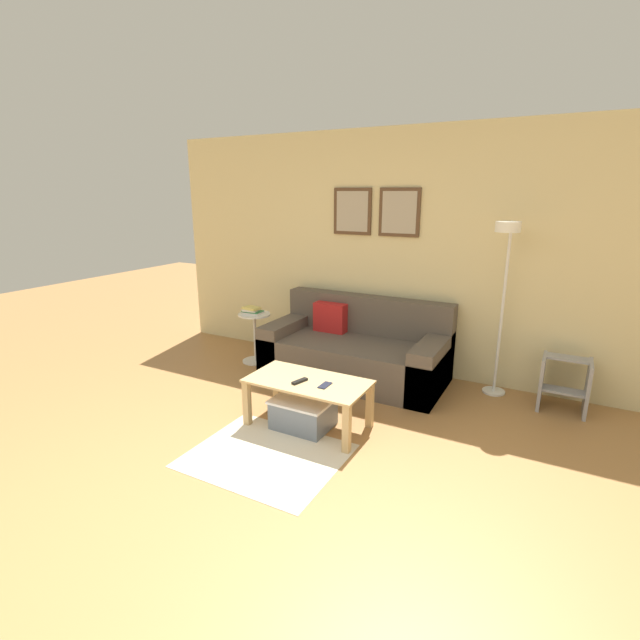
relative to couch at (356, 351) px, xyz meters
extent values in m
plane|color=#A87542|center=(0.22, -2.72, -0.28)|extent=(16.00, 16.00, 0.00)
cube|color=beige|center=(0.22, 0.47, 0.99)|extent=(5.60, 0.06, 2.55)
cube|color=#513823|center=(-0.26, 0.43, 1.43)|extent=(0.44, 0.02, 0.49)
cube|color=#ADA38E|center=(-0.26, 0.42, 1.43)|extent=(0.37, 0.01, 0.42)
cube|color=#513823|center=(0.27, 0.43, 1.43)|extent=(0.44, 0.02, 0.49)
cube|color=#ADA38E|center=(0.27, 0.42, 1.43)|extent=(0.37, 0.01, 0.42)
cube|color=beige|center=(0.05, -1.74, -0.28)|extent=(1.11, 0.94, 0.01)
cube|color=brown|center=(0.01, -0.05, -0.07)|extent=(1.88, 0.90, 0.42)
cube|color=brown|center=(0.01, 0.30, 0.34)|extent=(1.88, 0.20, 0.41)
cube|color=brown|center=(-0.81, -0.05, -0.01)|extent=(0.24, 0.90, 0.54)
cube|color=brown|center=(0.82, -0.05, -0.01)|extent=(0.24, 0.90, 0.54)
cube|color=red|center=(-0.37, 0.13, 0.29)|extent=(0.36, 0.14, 0.32)
cube|color=tan|center=(0.10, -1.18, 0.12)|extent=(1.00, 0.53, 0.02)
cube|color=tan|center=(-0.37, -1.41, -0.09)|extent=(0.06, 0.06, 0.39)
cube|color=tan|center=(0.56, -1.41, -0.09)|extent=(0.06, 0.06, 0.39)
cube|color=tan|center=(-0.37, -0.96, -0.09)|extent=(0.06, 0.06, 0.39)
cube|color=tan|center=(0.56, -0.96, -0.09)|extent=(0.06, 0.06, 0.39)
cube|color=slate|center=(0.07, -1.22, -0.17)|extent=(0.46, 0.38, 0.23)
cube|color=silver|center=(0.07, -1.22, -0.04)|extent=(0.49, 0.40, 0.02)
cylinder|color=white|center=(1.38, 0.27, -0.27)|extent=(0.22, 0.22, 0.02)
cylinder|color=white|center=(1.38, 0.27, 0.56)|extent=(0.03, 0.03, 1.64)
cylinder|color=white|center=(1.38, 0.15, 1.37)|extent=(0.02, 0.24, 0.02)
cylinder|color=white|center=(1.38, 0.03, 1.34)|extent=(0.21, 0.21, 0.09)
cylinder|color=silver|center=(-1.21, -0.14, -0.28)|extent=(0.31, 0.31, 0.01)
cylinder|color=silver|center=(-1.21, -0.14, 0.00)|extent=(0.04, 0.04, 0.54)
cylinder|color=silver|center=(-1.21, -0.14, 0.28)|extent=(0.37, 0.37, 0.02)
cube|color=silver|center=(-1.21, -0.14, 0.30)|extent=(0.22, 0.20, 0.02)
cube|color=#387F4C|center=(-1.22, -0.14, 0.32)|extent=(0.22, 0.15, 0.01)
cube|color=silver|center=(-1.23, -0.16, 0.34)|extent=(0.18, 0.15, 0.02)
cube|color=#D8C666|center=(-1.22, -0.16, 0.36)|extent=(0.20, 0.15, 0.03)
cube|color=black|center=(0.06, -1.25, 0.14)|extent=(0.08, 0.16, 0.02)
cube|color=#1E2338|center=(0.27, -1.22, 0.13)|extent=(0.07, 0.14, 0.01)
cube|color=#99999E|center=(1.79, 0.18, -0.04)|extent=(0.03, 0.35, 0.48)
cube|color=#99999E|center=(2.16, 0.18, -0.04)|extent=(0.03, 0.35, 0.48)
cube|color=#99999E|center=(1.97, 0.11, -0.08)|extent=(0.34, 0.16, 0.02)
cube|color=#99999E|center=(1.97, 0.24, 0.19)|extent=(0.34, 0.16, 0.02)
camera|label=1|loc=(1.87, -4.26, 1.63)|focal=26.00mm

